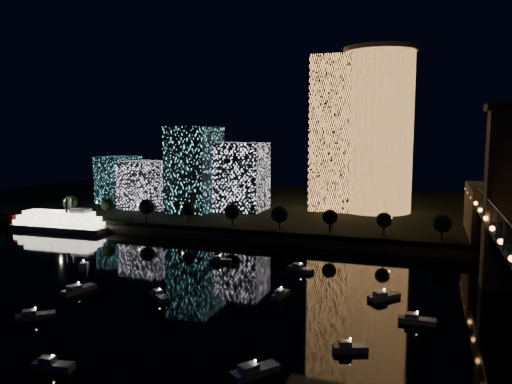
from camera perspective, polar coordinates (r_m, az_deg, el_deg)
ground at (r=115.54m, az=-5.23°, el=-14.71°), size 520.00×520.00×0.00m
far_bank at (r=264.65m, az=9.20°, el=-1.96°), size 420.00×160.00×5.00m
seawall at (r=189.70m, az=5.08°, el=-5.66°), size 420.00×6.00×3.00m
tower_cylindrical at (r=243.03m, az=13.78°, el=6.82°), size 34.00×34.00×76.29m
tower_rectangular at (r=245.81m, az=9.29°, el=6.55°), size 23.06×23.06×73.36m
midrise_blocks at (r=248.32m, az=-7.83°, el=1.84°), size 91.99×34.54×40.23m
riverboat at (r=234.37m, az=-21.98°, el=-3.18°), size 48.69×11.61×14.58m
motorboats at (r=126.87m, az=-4.84°, el=-12.32°), size 107.11×81.85×2.78m
esplanade_trees at (r=202.93m, az=-2.85°, el=-2.25°), size 166.67×6.86×8.93m
street_lamps at (r=209.97m, az=-3.13°, el=-2.35°), size 132.70×0.70×5.65m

